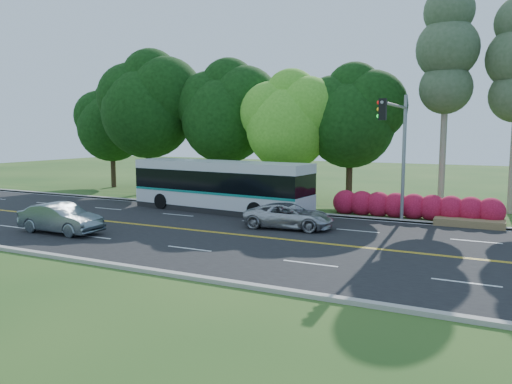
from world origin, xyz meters
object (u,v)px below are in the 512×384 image
at_px(sedan, 61,218).
at_px(suv, 289,216).
at_px(transit_bus, 220,187).
at_px(traffic_signal, 398,138).

relative_size(sedan, suv, 0.96).
bearing_deg(transit_bus, suv, -21.42).
xyz_separation_m(transit_bus, sedan, (-3.70, -9.26, -0.83)).
bearing_deg(suv, sedan, 116.57).
bearing_deg(suv, traffic_signal, -66.18).
distance_m(sedan, suv, 11.46).
height_order(transit_bus, sedan, transit_bus).
bearing_deg(sedan, suv, -58.20).
xyz_separation_m(traffic_signal, transit_bus, (-10.89, 0.37, -3.09)).
distance_m(traffic_signal, suv, 6.91).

